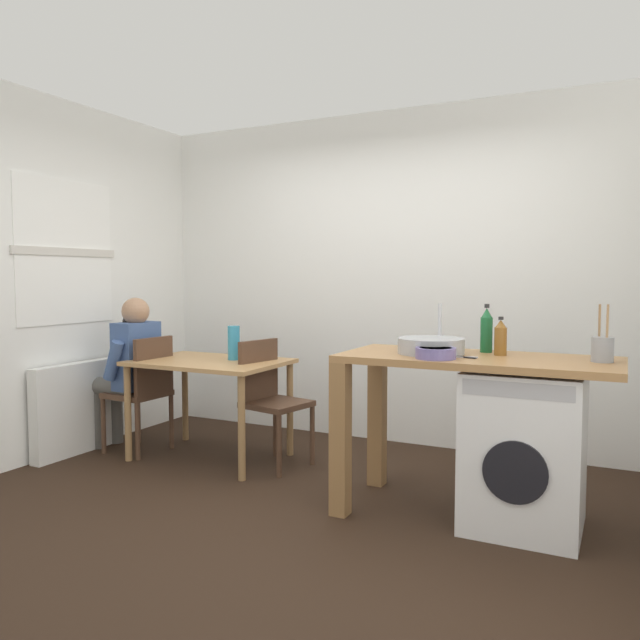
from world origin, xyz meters
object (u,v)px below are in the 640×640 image
at_px(dining_table, 210,373).
at_px(vase, 234,343).
at_px(washing_machine, 524,449).
at_px(chair_person_seat, 144,387).
at_px(mixing_bowl, 436,352).
at_px(chair_opposite, 269,395).
at_px(utensil_crock, 602,349).
at_px(bottle_squat_brown, 501,338).
at_px(seated_person, 129,365).
at_px(bottle_tall_green, 486,331).

xyz_separation_m(dining_table, vase, (0.15, 0.10, 0.22)).
distance_m(washing_machine, vase, 2.23).
bearing_deg(chair_person_seat, mixing_bowl, -96.28).
bearing_deg(chair_opposite, utensil_crock, 93.69).
height_order(chair_opposite, washing_machine, chair_opposite).
xyz_separation_m(bottle_squat_brown, mixing_bowl, (-0.29, -0.30, -0.06)).
xyz_separation_m(chair_opposite, seated_person, (-1.18, -0.16, 0.16)).
distance_m(washing_machine, mixing_bowl, 0.71).
relative_size(washing_machine, bottle_tall_green, 3.05).
xyz_separation_m(chair_person_seat, bottle_tall_green, (2.59, 0.02, 0.54)).
relative_size(bottle_tall_green, mixing_bowl, 1.30).
relative_size(mixing_bowl, utensil_crock, 0.73).
distance_m(dining_table, washing_machine, 2.33).
distance_m(washing_machine, bottle_squat_brown, 0.62).
distance_m(dining_table, vase, 0.29).
bearing_deg(mixing_bowl, bottle_squat_brown, 46.26).
xyz_separation_m(dining_table, utensil_crock, (2.67, -0.24, 0.35)).
bearing_deg(vase, bottle_squat_brown, -8.38).
relative_size(seated_person, washing_machine, 1.40).
distance_m(bottle_tall_green, vase, 1.91).
relative_size(seated_person, vase, 4.70).
bearing_deg(bottle_squat_brown, vase, 171.62).
xyz_separation_m(bottle_tall_green, vase, (-1.90, 0.19, -0.18)).
relative_size(bottle_tall_green, utensil_crock, 0.94).
relative_size(seated_person, mixing_bowl, 5.51).
bearing_deg(washing_machine, bottle_tall_green, 140.85).
distance_m(bottle_tall_green, bottle_squat_brown, 0.15).
xyz_separation_m(chair_opposite, bottle_tall_green, (1.57, -0.15, 0.54)).
xyz_separation_m(washing_machine, vase, (-2.15, 0.40, 0.44)).
bearing_deg(chair_person_seat, utensil_crock, -89.56).
bearing_deg(dining_table, washing_machine, -7.32).
distance_m(bottle_tall_green, mixing_bowl, 0.46).
bearing_deg(utensil_crock, mixing_bowl, -162.82).
bearing_deg(dining_table, utensil_crock, -5.21).
relative_size(chair_opposite, seated_person, 0.75).
xyz_separation_m(seated_person, utensil_crock, (3.37, -0.15, 0.32)).
height_order(bottle_squat_brown, utensil_crock, utensil_crock).
xyz_separation_m(dining_table, chair_person_seat, (-0.55, -0.10, -0.14)).
relative_size(utensil_crock, vase, 1.17).
distance_m(dining_table, seated_person, 0.71).
bearing_deg(bottle_squat_brown, utensil_crock, -5.38).
relative_size(chair_opposite, washing_machine, 1.05).
bearing_deg(washing_machine, utensil_crock, 8.10).
height_order(chair_person_seat, washing_machine, chair_person_seat).
height_order(chair_opposite, seated_person, seated_person).
xyz_separation_m(chair_opposite, mixing_bowl, (1.38, -0.56, 0.45)).
bearing_deg(vase, chair_person_seat, -163.67).
xyz_separation_m(washing_machine, mixing_bowl, (-0.44, -0.20, 0.52)).
distance_m(bottle_tall_green, utensil_crock, 0.64).
bearing_deg(bottle_tall_green, vase, 174.33).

